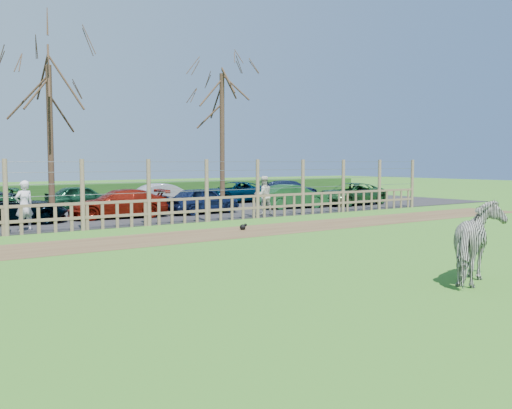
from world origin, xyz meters
TOP-DOWN VIEW (x-y plane):
  - ground at (0.00, 0.00)m, footprint 120.00×120.00m
  - dirt_strip at (0.00, 4.50)m, footprint 34.00×2.80m
  - asphalt at (0.00, 14.50)m, footprint 44.00×13.00m
  - hedge at (0.00, 21.50)m, footprint 46.00×2.00m
  - fence at (0.00, 8.00)m, footprint 30.16×0.16m
  - tree_mid at (-2.00, 13.50)m, footprint 4.80×4.80m
  - tree_right at (7.00, 14.00)m, footprint 4.80×4.80m
  - zebra at (1.00, -5.11)m, footprint 2.12×1.66m
  - visitor_a at (-4.26, 8.78)m, footprint 0.70×0.54m
  - visitor_b at (5.93, 8.86)m, footprint 0.95×0.81m
  - crow at (2.12, 4.87)m, footprint 0.28×0.21m
  - car_2 at (-4.24, 11.39)m, footprint 4.55×2.56m
  - car_3 at (0.09, 11.20)m, footprint 4.30×2.16m
  - car_4 at (4.00, 10.92)m, footprint 3.63×1.71m
  - car_5 at (9.25, 10.85)m, footprint 3.77×1.70m
  - car_6 at (13.24, 10.75)m, footprint 4.48×2.38m
  - car_10 at (0.25, 16.25)m, footprint 3.53×1.43m
  - car_11 at (4.57, 15.80)m, footprint 3.69×1.43m
  - car_12 at (8.99, 15.96)m, footprint 4.45×2.29m
  - car_13 at (13.36, 16.25)m, footprint 4.19×1.83m

SIDE VIEW (x-z plane):
  - ground at x=0.00m, z-range 0.00..0.00m
  - dirt_strip at x=0.00m, z-range 0.00..0.01m
  - asphalt at x=0.00m, z-range 0.00..0.04m
  - crow at x=2.12m, z-range 0.00..0.23m
  - hedge at x=0.00m, z-range 0.00..1.10m
  - car_2 at x=-4.24m, z-range 0.04..1.24m
  - car_3 at x=0.09m, z-range 0.04..1.24m
  - car_4 at x=4.00m, z-range 0.04..1.24m
  - car_5 at x=9.25m, z-range 0.04..1.24m
  - car_6 at x=13.24m, z-range 0.04..1.24m
  - car_10 at x=0.25m, z-range 0.04..1.24m
  - car_11 at x=4.57m, z-range 0.04..1.24m
  - car_12 at x=8.99m, z-range 0.04..1.24m
  - car_13 at x=13.36m, z-range 0.04..1.24m
  - fence at x=0.00m, z-range -0.45..2.05m
  - zebra at x=1.00m, z-range 0.00..1.63m
  - visitor_a at x=-4.26m, z-range 0.04..1.76m
  - visitor_b at x=5.93m, z-range 0.04..1.76m
  - tree_mid at x=-2.00m, z-range 1.45..8.28m
  - tree_right at x=7.00m, z-range 1.57..8.92m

